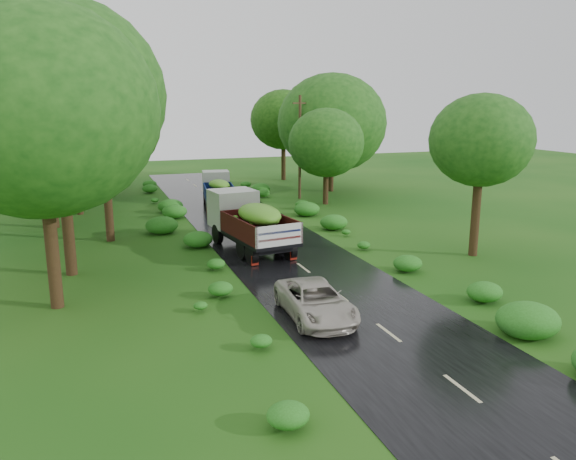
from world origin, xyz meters
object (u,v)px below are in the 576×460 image
truck_near (248,219)px  car (315,301)px  truck_far (218,188)px  utility_pole (300,146)px

truck_near → car: 10.25m
truck_near → truck_far: truck_near is taller
truck_far → utility_pole: size_ratio=0.74×
truck_far → utility_pole: utility_pole is taller
truck_near → utility_pole: 16.24m
truck_near → truck_far: size_ratio=1.19×
car → truck_far: bearing=88.8°
car → truck_near: bearing=90.8°
truck_far → car: (-1.57, -22.94, -0.72)m
car → utility_pole: utility_pole is taller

